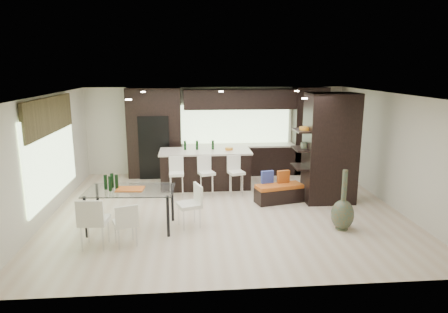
{
  "coord_description": "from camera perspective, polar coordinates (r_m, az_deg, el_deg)",
  "views": [
    {
      "loc": [
        -0.81,
        -8.93,
        3.3
      ],
      "look_at": [
        0.0,
        0.6,
        1.15
      ],
      "focal_mm": 32.0,
      "sensor_mm": 36.0,
      "label": 1
    }
  ],
  "objects": [
    {
      "name": "stone_accent",
      "position": [
        9.71,
        -23.68,
        5.4
      ],
      "size": [
        0.08,
        3.0,
        0.8
      ],
      "primitive_type": "cube",
      "color": "brown",
      "rests_on": "left_wall"
    },
    {
      "name": "kitchen_island",
      "position": [
        11.17,
        -2.68,
        -1.73
      ],
      "size": [
        2.53,
        1.1,
        1.05
      ],
      "primitive_type": "cube",
      "rotation": [
        0.0,
        0.0,
        0.01
      ],
      "color": "black",
      "rests_on": "ground"
    },
    {
      "name": "refrigerator",
      "position": [
        12.33,
        -9.84,
        1.49
      ],
      "size": [
        0.9,
        0.68,
        1.9
      ],
      "primitive_type": "cube",
      "color": "black",
      "rests_on": "ground"
    },
    {
      "name": "chair_end",
      "position": [
        8.45,
        -5.01,
        -7.32
      ],
      "size": [
        0.57,
        0.57,
        0.84
      ],
      "primitive_type": "cube",
      "rotation": [
        0.0,
        0.0,
        1.9
      ],
      "color": "white",
      "rests_on": "ground"
    },
    {
      "name": "left_wall",
      "position": [
        9.68,
        -23.98,
        -0.06
      ],
      "size": [
        0.02,
        7.0,
        2.7
      ],
      "primitive_type": "cube",
      "color": "beige",
      "rests_on": "ground"
    },
    {
      "name": "floor_vase",
      "position": [
        8.58,
        16.7,
        -5.97
      ],
      "size": [
        0.6,
        0.6,
        1.27
      ],
      "primitive_type": null,
      "rotation": [
        0.0,
        0.0,
        -0.34
      ],
      "color": "#404935",
      "rests_on": "ground"
    },
    {
      "name": "chair_far",
      "position": [
        7.88,
        -18.01,
        -9.16
      ],
      "size": [
        0.52,
        0.52,
        0.91
      ],
      "primitive_type": "cube",
      "rotation": [
        0.0,
        0.0,
        -0.06
      ],
      "color": "white",
      "rests_on": "ground"
    },
    {
      "name": "stool_left",
      "position": [
        10.4,
        -6.78,
        -3.49
      ],
      "size": [
        0.39,
        0.39,
        0.84
      ],
      "primitive_type": "cube",
      "rotation": [
        0.0,
        0.0,
        0.04
      ],
      "color": "white",
      "rests_on": "ground"
    },
    {
      "name": "partition_column",
      "position": [
        10.12,
        14.93,
        1.13
      ],
      "size": [
        1.2,
        0.8,
        2.7
      ],
      "primitive_type": "cube",
      "color": "black",
      "rests_on": "ground"
    },
    {
      "name": "back_wall",
      "position": [
        12.61,
        -1.11,
        3.77
      ],
      "size": [
        8.0,
        0.02,
        2.7
      ],
      "primitive_type": "cube",
      "color": "beige",
      "rests_on": "ground"
    },
    {
      "name": "right_wall",
      "position": [
        10.33,
        23.01,
        0.77
      ],
      "size": [
        0.02,
        7.0,
        2.7
      ],
      "primitive_type": "cube",
      "color": "beige",
      "rests_on": "ground"
    },
    {
      "name": "window_back",
      "position": [
        12.59,
        1.63,
        4.67
      ],
      "size": [
        3.4,
        0.04,
        1.2
      ],
      "primitive_type": "cube",
      "color": "#B2D199",
      "rests_on": "back_wall"
    },
    {
      "name": "dining_table",
      "position": [
        8.54,
        -13.11,
        -7.33
      ],
      "size": [
        1.83,
        1.1,
        0.85
      ],
      "primitive_type": "cube",
      "rotation": [
        0.0,
        0.0,
        -0.06
      ],
      "color": "white",
      "rests_on": "ground"
    },
    {
      "name": "bench",
      "position": [
        10.07,
        7.86,
        -5.23
      ],
      "size": [
        1.25,
        0.73,
        0.45
      ],
      "primitive_type": "cube",
      "rotation": [
        0.0,
        0.0,
        0.25
      ],
      "color": "black",
      "rests_on": "ground"
    },
    {
      "name": "window_left",
      "position": [
        9.86,
        -23.39,
        0.2
      ],
      "size": [
        0.04,
        3.2,
        1.9
      ],
      "primitive_type": "cube",
      "color": "#B2D199",
      "rests_on": "left_wall"
    },
    {
      "name": "ceiling_spots",
      "position": [
        9.24,
        0.18,
        8.82
      ],
      "size": [
        4.0,
        3.0,
        0.02
      ],
      "primitive_type": "cube",
      "color": "white",
      "rests_on": "ceiling"
    },
    {
      "name": "stool_mid",
      "position": [
        10.39,
        -2.5,
        -3.41
      ],
      "size": [
        0.47,
        0.47,
        0.85
      ],
      "primitive_type": "cube",
      "rotation": [
        0.0,
        0.0,
        0.31
      ],
      "color": "white",
      "rests_on": "ground"
    },
    {
      "name": "stool_right",
      "position": [
        10.45,
        1.75,
        -3.32
      ],
      "size": [
        0.47,
        0.47,
        0.84
      ],
      "primitive_type": "cube",
      "rotation": [
        0.0,
        0.0,
        0.3
      ],
      "color": "white",
      "rests_on": "ground"
    },
    {
      "name": "chair_near",
      "position": [
        7.83,
        -13.91,
        -9.57
      ],
      "size": [
        0.54,
        0.54,
        0.77
      ],
      "primitive_type": "cube",
      "rotation": [
        0.0,
        0.0,
        0.36
      ],
      "color": "white",
      "rests_on": "ground"
    },
    {
      "name": "ground",
      "position": [
        9.56,
        0.31,
        -7.54
      ],
      "size": [
        8.0,
        8.0,
        0.0
      ],
      "primitive_type": "plane",
      "color": "beige",
      "rests_on": "ground"
    },
    {
      "name": "ceiling",
      "position": [
        8.99,
        0.33,
        8.84
      ],
      "size": [
        8.0,
        7.0,
        0.02
      ],
      "primitive_type": "cube",
      "color": "white",
      "rests_on": "ground"
    },
    {
      "name": "back_cabinetry",
      "position": [
        12.33,
        1.31,
        3.56
      ],
      "size": [
        6.8,
        0.68,
        2.7
      ],
      "primitive_type": "cube",
      "color": "black",
      "rests_on": "ground"
    }
  ]
}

